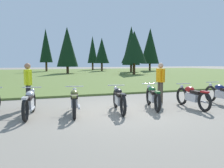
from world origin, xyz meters
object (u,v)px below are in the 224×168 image
object	(u,v)px
motorcycle_black	(119,99)
motorcycle_british_green	(153,96)
motorcycle_silver	(29,103)
motorcycle_navy	(222,94)
motorcycle_olive	(75,101)
rider_near_row_end	(160,80)
motorcycle_red	(192,96)
rider_with_back_turned	(28,83)

from	to	relation	value
motorcycle_black	motorcycle_british_green	world-z (taller)	same
motorcycle_silver	motorcycle_black	size ratio (longest dim) A/B	1.00
motorcycle_silver	motorcycle_navy	bearing A→B (deg)	-3.63
motorcycle_black	motorcycle_silver	bearing A→B (deg)	174.00
motorcycle_silver	motorcycle_british_green	xyz separation A→B (m)	(4.31, -0.16, 0.00)
motorcycle_olive	motorcycle_navy	bearing A→B (deg)	-2.81
motorcycle_olive	motorcycle_navy	world-z (taller)	same
motorcycle_silver	rider_near_row_end	distance (m)	5.25
motorcycle_red	motorcycle_navy	bearing A→B (deg)	5.74
motorcycle_british_green	motorcycle_navy	distance (m)	3.00
motorcycle_black	rider_with_back_turned	distance (m)	3.38
motorcycle_silver	motorcycle_british_green	distance (m)	4.31
motorcycle_silver	rider_near_row_end	size ratio (longest dim) A/B	1.25
motorcycle_olive	rider_with_back_turned	distance (m)	2.11
motorcycle_british_green	rider_with_back_turned	xyz separation A→B (m)	(-4.33, 1.47, 0.51)
motorcycle_olive	rider_with_back_turned	world-z (taller)	rider_with_back_turned
motorcycle_silver	motorcycle_british_green	world-z (taller)	same
motorcycle_black	motorcycle_olive	bearing A→B (deg)	175.00
motorcycle_british_green	rider_near_row_end	world-z (taller)	rider_near_row_end
motorcycle_navy	rider_with_back_turned	xyz separation A→B (m)	(-7.31, 1.77, 0.51)
motorcycle_navy	motorcycle_red	bearing A→B (deg)	-174.26
motorcycle_olive	motorcycle_red	size ratio (longest dim) A/B	0.99
motorcycle_olive	rider_near_row_end	distance (m)	3.93
motorcycle_british_green	motorcycle_navy	bearing A→B (deg)	-5.87
motorcycle_silver	rider_near_row_end	bearing A→B (deg)	8.12
motorcycle_olive	motorcycle_silver	bearing A→B (deg)	172.92
motorcycle_red	motorcycle_british_green	bearing A→B (deg)	161.48
motorcycle_red	motorcycle_navy	world-z (taller)	same
motorcycle_navy	rider_with_back_turned	distance (m)	7.54
motorcycle_british_green	motorcycle_navy	xyz separation A→B (m)	(2.99, -0.31, 0.00)
motorcycle_red	motorcycle_navy	size ratio (longest dim) A/B	1.00
motorcycle_silver	motorcycle_british_green	bearing A→B (deg)	-2.07
motorcycle_british_green	rider_with_back_turned	world-z (taller)	rider_with_back_turned
motorcycle_silver	motorcycle_navy	size ratio (longest dim) A/B	0.99
motorcycle_black	motorcycle_red	size ratio (longest dim) A/B	0.99
motorcycle_red	rider_with_back_turned	distance (m)	6.06
motorcycle_red	rider_with_back_turned	bearing A→B (deg)	161.33
motorcycle_black	motorcycle_navy	bearing A→B (deg)	-2.05
motorcycle_navy	rider_near_row_end	distance (m)	2.49
motorcycle_navy	motorcycle_black	bearing A→B (deg)	177.95
rider_with_back_turned	motorcycle_british_green	bearing A→B (deg)	-18.71
rider_near_row_end	rider_with_back_turned	world-z (taller)	same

